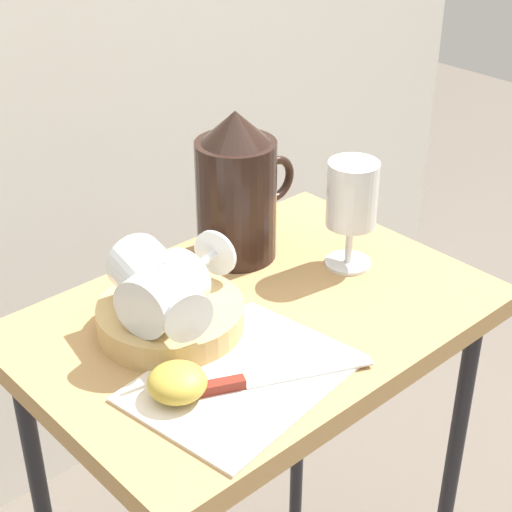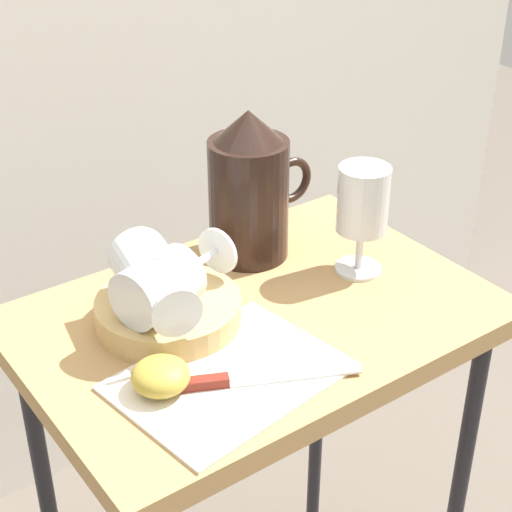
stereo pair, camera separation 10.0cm
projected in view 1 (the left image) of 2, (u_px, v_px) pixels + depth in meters
table at (256, 362)px, 1.08m from camera, size 0.58×0.40×0.72m
linen_napkin at (243, 378)px, 0.92m from camera, size 0.27×0.21×0.00m
basket_tray at (171, 317)px, 0.99m from camera, size 0.18×0.18×0.03m
pitcher at (237, 198)px, 1.12m from camera, size 0.16×0.11×0.21m
wine_glass_upright at (353, 201)px, 1.09m from camera, size 0.07×0.07×0.15m
wine_glass_tipped_near at (166, 291)px, 0.95m from camera, size 0.17×0.11×0.07m
wine_glass_tipped_far at (150, 278)px, 0.97m from camera, size 0.09×0.16×0.08m
apple_half_left at (177, 382)px, 0.88m from camera, size 0.06×0.06×0.04m
knife at (242, 383)px, 0.90m from camera, size 0.22×0.11×0.01m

